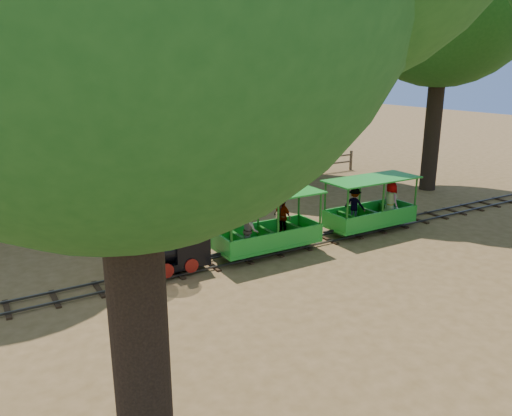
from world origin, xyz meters
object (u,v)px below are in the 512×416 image
fence (192,178)px  locomotive (154,213)px  carriage_front (267,229)px  carriage_rear (371,208)px

fence → locomotive: bearing=-119.5°
fence → carriage_front: bearing=-98.7°
carriage_rear → fence: size_ratio=0.18×
locomotive → fence: (4.48, 7.92, -1.11)m
carriage_front → fence: size_ratio=0.18×
carriage_front → fence: 8.09m
carriage_front → fence: carriage_front is taller
carriage_rear → fence: (-2.78, 7.99, -0.18)m
carriage_front → fence: bearing=81.3°
carriage_rear → fence: bearing=109.2°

